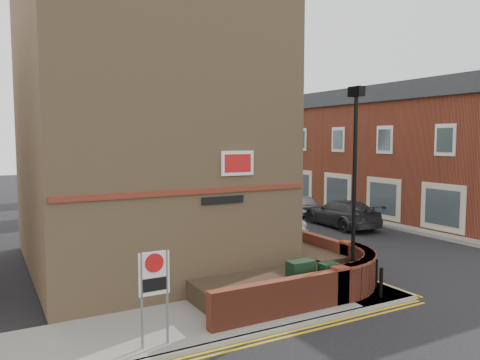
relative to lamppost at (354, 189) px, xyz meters
The scene contains 27 objects.
ground 3.90m from the lamppost, 143.13° to the right, with size 120.00×120.00×0.00m, color black.
pavement_corner 6.07m from the lamppost, behind, with size 13.00×3.00×0.12m, color gray.
pavement_main 15.17m from the lamppost, 88.45° to the left, with size 2.00×32.00×0.12m, color gray.
pavement_far 16.73m from the lamppost, 45.99° to the left, with size 4.00×40.00×0.12m, color gray.
kerb_side 6.18m from the lamppost, 166.76° to the right, with size 13.00×0.15×0.12m, color gray.
kerb_main_near 15.22m from the lamppost, 84.60° to the left, with size 0.15×32.00×0.12m, color gray.
kerb_main_far 15.44m from the lamppost, 51.46° to the left, with size 0.15×40.00×0.12m, color gray.
yellow_lines_side 6.27m from the lamppost, 164.13° to the right, with size 13.00×0.28×0.01m, color gold.
yellow_lines_main 15.26m from the lamppost, 83.64° to the left, with size 0.28×32.00×0.01m, color gold.
corner_building 8.62m from the lamppost, 123.16° to the left, with size 8.95×10.40×13.60m.
garden_wall 3.93m from the lamppost, 140.91° to the left, with size 6.80×6.00×1.20m, color maroon, non-canonical shape.
lamppost is the anchor object (origin of this frame).
utility_cabinet_large 3.24m from the lamppost, behind, with size 0.80×0.45×1.20m, color black.
utility_cabinet_small 2.90m from the lamppost, 169.70° to the right, with size 0.55×0.40×1.10m, color black.
bollard_near 2.91m from the lamppost, 63.43° to the right, with size 0.11×0.11×0.90m, color black.
bollard_far 2.95m from the lamppost, ahead, with size 0.11×0.11×0.90m, color black.
zone_sign 6.85m from the lamppost, behind, with size 0.72×0.07×2.20m.
far_terrace 20.41m from the lamppost, 50.77° to the left, with size 5.40×30.40×8.00m.
far_terrace_cream 39.00m from the lamppost, 70.68° to the left, with size 5.40×12.40×8.00m.
tree_near 12.92m from the lamppost, 88.22° to the left, with size 3.64×3.65×6.70m.
tree_mid 20.93m from the lamppost, 88.90° to the left, with size 4.03×4.03×7.42m.
tree_far 28.89m from the lamppost, 89.21° to the left, with size 3.81×3.81×7.00m.
traffic_light_assembly 23.82m from the lamppost, 88.07° to the left, with size 0.20×0.16×4.20m.
silver_car_near 10.00m from the lamppost, 72.97° to the left, with size 1.52×4.35×1.43m, color #AFB2B7.
red_car_main 21.09m from the lamppost, 82.85° to the left, with size 2.28×4.94×1.37m, color maroon.
grey_car_far 11.90m from the lamppost, 50.43° to the left, with size 2.08×5.13×1.49m, color #2A2B2E.
silver_car_far 15.94m from the lamppost, 59.73° to the left, with size 1.55×3.84×1.31m, color #A6A7AE.
Camera 1 is at (-8.31, -9.50, 4.86)m, focal length 35.00 mm.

